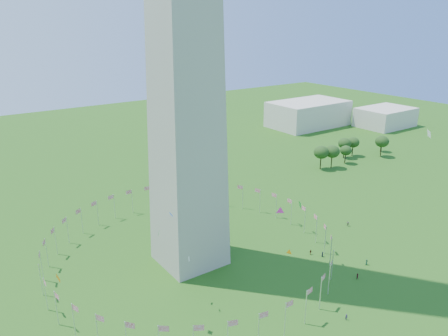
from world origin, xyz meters
The scene contains 5 objects.
flag_ring centered at (0.00, 50.00, 4.50)m, with size 80.24×80.24×9.00m.
gov_building_east_a centered at (150.00, 150.00, 8.00)m, with size 50.00×30.00×16.00m, color beige.
gov_building_east_b centered at (190.00, 120.00, 6.00)m, with size 35.00×25.00×12.00m, color beige.
kites_aloft centered at (5.24, 26.67, 20.29)m, with size 104.74×68.40×37.30m.
tree_line_east centered at (112.10, 84.90, 5.05)m, with size 53.35×16.06×10.90m.
Camera 1 is at (-56.42, -46.67, 66.63)m, focal length 35.00 mm.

